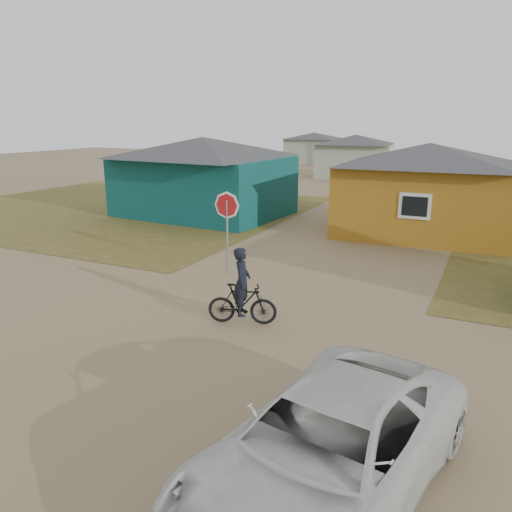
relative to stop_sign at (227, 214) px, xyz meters
The scene contains 9 objects.
ground 5.84m from the stop_sign, 64.43° to the right, with size 120.00×120.00×0.00m, color #88714E.
grass_nw 14.26m from the stop_sign, 145.35° to the left, with size 20.00×18.00×0.00m, color brown.
house_teal 10.50m from the stop_sign, 125.66° to the left, with size 8.93×7.08×4.00m.
house_yellow 10.26m from the stop_sign, 61.64° to the left, with size 7.72×6.76×3.90m.
house_pale_west 29.26m from the stop_sign, 97.11° to the left, with size 7.04×6.15×3.60m.
house_pale_north 42.65m from the stop_sign, 105.82° to the left, with size 6.28×5.81×3.40m.
stop_sign is the anchor object (origin of this frame).
cyclist 4.40m from the stop_sign, 56.14° to the right, with size 1.77×0.99×1.93m.
vehicle 10.28m from the stop_sign, 53.63° to the right, with size 2.42×5.24×1.46m, color silver.
Camera 1 is at (5.27, -8.69, 4.88)m, focal length 35.00 mm.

